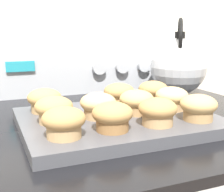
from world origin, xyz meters
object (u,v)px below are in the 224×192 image
muffin_r0_c1 (112,116)px  muffin_r2_c0 (45,100)px  muffin_r0_c2 (158,111)px  muffin_r2_c3 (153,91)px  muffin_pan (118,121)px  muffin_r1_c1 (98,105)px  muffin_r1_c0 (54,109)px  muffin_r1_c3 (172,98)px  tea_kettle (179,66)px  muffin_r0_c3 (198,107)px  muffin_r1_c2 (137,102)px  muffin_r0_c0 (64,122)px  muffin_r2_c2 (119,94)px

muffin_r0_c1 → muffin_r2_c0: same height
muffin_r0_c2 → muffin_r2_c3: same height
muffin_pan → muffin_r1_c1: 0.06m
muffin_r1_c0 → muffin_r1_c3: (0.26, -0.00, 0.00)m
muffin_r1_c0 → tea_kettle: bearing=27.8°
muffin_pan → muffin_r0_c3: bearing=-33.7°
muffin_r2_c3 → muffin_r0_c2: bearing=-117.4°
muffin_r0_c3 → muffin_r1_c2: bearing=135.8°
muffin_r0_c0 → muffin_r0_c2: same height
muffin_r0_c0 → muffin_r0_c1: same height
muffin_r1_c3 → tea_kettle: 0.29m
muffin_r2_c0 → tea_kettle: tea_kettle is taller
muffin_r0_c1 → muffin_r2_c3: (0.18, 0.17, 0.00)m
muffin_r0_c2 → muffin_r2_c3: bearing=62.6°
muffin_r1_c2 → muffin_r2_c3: bearing=44.3°
muffin_r1_c2 → muffin_r2_c3: size_ratio=1.00×
muffin_r0_c3 → muffin_r2_c3: same height
muffin_r1_c0 → muffin_r1_c3: size_ratio=1.00×
muffin_pan → muffin_r0_c3: 0.16m
muffin_r2_c0 → muffin_r1_c2: bearing=-26.9°
muffin_r1_c2 → muffin_r1_c3: size_ratio=1.00×
muffin_r2_c0 → tea_kettle: (0.43, 0.14, 0.04)m
muffin_pan → muffin_r2_c0: bearing=146.4°
muffin_r1_c3 → muffin_r1_c0: bearing=179.8°
muffin_r1_c0 → muffin_r0_c0: bearing=-91.8°
muffin_r1_c2 → muffin_r2_c2: 0.09m
muffin_pan → muffin_r2_c3: (0.13, 0.09, 0.04)m
muffin_r2_c3 → muffin_r0_c0: bearing=-146.8°
muffin_r0_c0 → muffin_r1_c1: 0.13m
muffin_r0_c0 → muffin_r1_c1: bearing=44.0°
muffin_pan → muffin_r1_c1: muffin_r1_c1 is taller
muffin_r1_c3 → muffin_r2_c0: 0.28m
muffin_r2_c2 → muffin_r0_c0: bearing=-134.9°
muffin_pan → muffin_r2_c3: bearing=33.2°
muffin_r0_c0 → muffin_r1_c0: size_ratio=1.00×
muffin_r0_c2 → muffin_r2_c2: bearing=90.2°
muffin_r1_c2 → muffin_r1_c3: (0.09, 0.00, 0.00)m
muffin_r1_c0 → muffin_r1_c3: same height
muffin_r0_c1 → muffin_r2_c0: 0.19m
muffin_r0_c3 → muffin_r2_c0: size_ratio=1.00×
muffin_r2_c0 → muffin_r2_c2: size_ratio=1.00×
tea_kettle → muffin_r1_c1: bearing=-146.4°
muffin_r1_c1 → tea_kettle: bearing=33.6°
muffin_r1_c0 → muffin_pan: bearing=-0.6°
muffin_pan → muffin_r0_c1: size_ratio=5.40×
muffin_pan → muffin_r2_c3: size_ratio=5.40×
muffin_r0_c1 → tea_kettle: bearing=42.1°
muffin_r0_c3 → muffin_r2_c2: same height
muffin_r0_c3 → muffin_r2_c2: size_ratio=1.00×
muffin_r1_c0 → muffin_r0_c1: bearing=-45.7°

